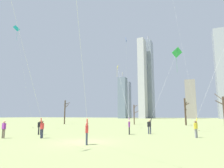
{
  "coord_description": "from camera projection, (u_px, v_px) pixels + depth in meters",
  "views": [
    {
      "loc": [
        8.25,
        -14.39,
        2.08
      ],
      "look_at": [
        0.0,
        6.0,
        5.59
      ],
      "focal_mm": 31.98,
      "sensor_mm": 36.0,
      "label": 1
    }
  ],
  "objects": [
    {
      "name": "distant_kite_high_overhead_blue",
      "position": [
        126.0,
        50.0,
        36.63
      ],
      "size": [
        2.32,
        6.67,
        16.11
      ],
      "color": "blue",
      "rests_on": "ground"
    },
    {
      "name": "bare_tree_left_of_center",
      "position": [
        134.0,
        113.0,
        48.17
      ],
      "size": [
        1.53,
        1.72,
        4.72
      ],
      "color": "#4C3828",
      "rests_on": "ground"
    },
    {
      "name": "kite_flyer_far_back_yellow",
      "position": [
        127.0,
        117.0,
        23.68
      ],
      "size": [
        5.11,
        10.01,
        10.7
      ],
      "color": "black",
      "rests_on": "ground"
    },
    {
      "name": "skyline_squat_block",
      "position": [
        223.0,
        73.0,
        136.09
      ],
      "size": [
        9.38,
        10.4,
        61.78
      ],
      "color": "#9EA3AD",
      "rests_on": "ground"
    },
    {
      "name": "skyline_tall_tower",
      "position": [
        149.0,
        79.0,
        172.86
      ],
      "size": [
        6.55,
        11.72,
        72.53
      ],
      "color": "gray",
      "rests_on": "ground"
    },
    {
      "name": "bare_tree_rightmost",
      "position": [
        65.0,
        111.0,
        50.85
      ],
      "size": [
        2.04,
        1.57,
        5.99
      ],
      "color": "#423326",
      "rests_on": "ground"
    },
    {
      "name": "skyline_mid_tower_right",
      "position": [
        124.0,
        100.0,
        177.85
      ],
      "size": [
        10.51,
        7.36,
        32.02
      ],
      "color": "gray",
      "rests_on": "ground"
    },
    {
      "name": "kite_flyer_midfield_left_red",
      "position": [
        208.0,
        94.0,
        20.1
      ],
      "size": [
        6.19,
        4.58,
        14.42
      ],
      "color": "gray",
      "rests_on": "ground"
    },
    {
      "name": "bare_tree_center",
      "position": [
        224.0,
        110.0,
        39.25
      ],
      "size": [
        2.49,
        3.24,
        6.59
      ],
      "color": "#423326",
      "rests_on": "ground"
    },
    {
      "name": "bystander_strolling_midfield",
      "position": [
        40.0,
        126.0,
        22.17
      ],
      "size": [
        0.36,
        0.43,
        1.62
      ],
      "color": "black",
      "rests_on": "ground"
    },
    {
      "name": "kite_flyer_midfield_center_green",
      "position": [
        157.0,
        107.0,
        23.8
      ],
      "size": [
        4.14,
        3.81,
        11.06
      ],
      "color": "#33384C",
      "rests_on": "ground"
    },
    {
      "name": "skyline_wide_slab",
      "position": [
        191.0,
        99.0,
        151.08
      ],
      "size": [
        7.43,
        6.95,
        29.28
      ],
      "color": "gray",
      "rests_on": "ground"
    },
    {
      "name": "kite_flyer_foreground_right_orange",
      "position": [
        83.0,
        88.0,
        12.64
      ],
      "size": [
        5.22,
        12.77,
        16.93
      ],
      "color": "#33384C",
      "rests_on": "ground"
    },
    {
      "name": "skyline_mid_tower_left",
      "position": [
        142.0,
        78.0,
        160.97
      ],
      "size": [
        5.27,
        10.71,
        64.58
      ],
      "color": "#B2B2B7",
      "rests_on": "ground"
    },
    {
      "name": "skyline_slender_spire",
      "position": [
        123.0,
        98.0,
        159.36
      ],
      "size": [
        6.37,
        6.17,
        37.39
      ],
      "color": "slate",
      "rests_on": "ground"
    },
    {
      "name": "kite_flyer_midfield_right_purple",
      "position": [
        35.0,
        98.0,
        17.35
      ],
      "size": [
        3.06,
        9.7,
        14.91
      ],
      "color": "#33384C",
      "rests_on": "ground"
    },
    {
      "name": "bystander_far_off_by_trees",
      "position": [
        4.0,
        128.0,
        18.7
      ],
      "size": [
        0.51,
        0.23,
        1.62
      ],
      "color": "#726656",
      "rests_on": "ground"
    },
    {
      "name": "bare_tree_right_of_center",
      "position": [
        185.0,
        111.0,
        44.48
      ],
      "size": [
        1.25,
        4.08,
        5.99
      ],
      "color": "#423326",
      "rests_on": "ground"
    },
    {
      "name": "ground_plane",
      "position": [
        84.0,
        142.0,
        15.9
      ],
      "size": [
        400.0,
        400.0,
        0.0
      ],
      "primitive_type": "plane",
      "color": "#848E56"
    },
    {
      "name": "distant_kite_low_near_trees_teal",
      "position": [
        18.0,
        36.0,
        32.23
      ],
      "size": [
        0.54,
        5.83,
        16.55
      ],
      "color": "teal",
      "rests_on": "ground"
    }
  ]
}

